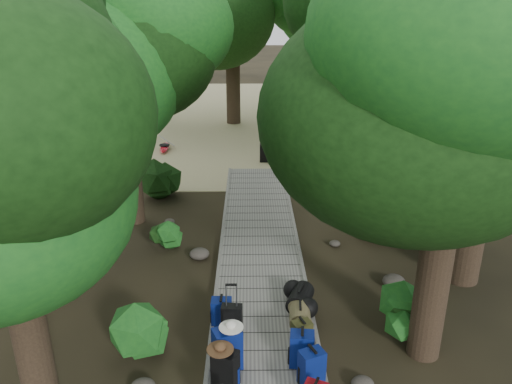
{
  "coord_description": "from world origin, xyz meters",
  "views": [
    {
      "loc": [
        -0.24,
        -10.12,
        5.86
      ],
      "look_at": [
        -0.07,
        2.4,
        1.0
      ],
      "focal_mm": 35.0,
      "sensor_mm": 36.0,
      "label": 1
    }
  ],
  "objects_px": {
    "lone_suitcase_on_sand": "(266,153)",
    "kayak": "(165,146)",
    "backpack_right_d": "(302,332)",
    "duffel_right_khaki": "(300,315)",
    "sun_lounger": "(354,147)",
    "backpack_left_c": "(227,347)",
    "backpack_right_c": "(302,347)",
    "duffel_right_black": "(300,298)",
    "suitcase_on_boardwalk": "(232,319)",
    "backpack_left_d": "(222,310)",
    "backpack_left_b": "(225,367)",
    "backpack_right_b": "(312,366)"
  },
  "relations": [
    {
      "from": "backpack_left_b",
      "to": "backpack_left_d",
      "type": "bearing_deg",
      "value": 117.09
    },
    {
      "from": "duffel_right_khaki",
      "to": "backpack_right_b",
      "type": "bearing_deg",
      "value": -84.64
    },
    {
      "from": "backpack_right_c",
      "to": "duffel_right_khaki",
      "type": "relative_size",
      "value": 1.14
    },
    {
      "from": "duffel_right_black",
      "to": "kayak",
      "type": "height_order",
      "value": "duffel_right_black"
    },
    {
      "from": "backpack_left_c",
      "to": "backpack_left_d",
      "type": "height_order",
      "value": "backpack_left_c"
    },
    {
      "from": "duffel_right_khaki",
      "to": "sun_lounger",
      "type": "height_order",
      "value": "sun_lounger"
    },
    {
      "from": "kayak",
      "to": "backpack_left_c",
      "type": "bearing_deg",
      "value": -80.13
    },
    {
      "from": "backpack_left_b",
      "to": "backpack_left_d",
      "type": "height_order",
      "value": "backpack_left_b"
    },
    {
      "from": "backpack_left_b",
      "to": "kayak",
      "type": "distance_m",
      "value": 13.97
    },
    {
      "from": "backpack_left_b",
      "to": "backpack_left_d",
      "type": "relative_size",
      "value": 1.25
    },
    {
      "from": "backpack_left_c",
      "to": "backpack_right_c",
      "type": "height_order",
      "value": "backpack_left_c"
    },
    {
      "from": "duffel_right_khaki",
      "to": "suitcase_on_boardwalk",
      "type": "xyz_separation_m",
      "value": [
        -1.27,
        -0.24,
        0.09
      ]
    },
    {
      "from": "backpack_left_c",
      "to": "suitcase_on_boardwalk",
      "type": "bearing_deg",
      "value": 64.72
    },
    {
      "from": "backpack_right_d",
      "to": "duffel_right_khaki",
      "type": "relative_size",
      "value": 0.84
    },
    {
      "from": "duffel_right_black",
      "to": "lone_suitcase_on_sand",
      "type": "relative_size",
      "value": 0.98
    },
    {
      "from": "backpack_left_c",
      "to": "duffel_right_khaki",
      "type": "relative_size",
      "value": 1.39
    },
    {
      "from": "backpack_left_c",
      "to": "backpack_right_c",
      "type": "relative_size",
      "value": 1.22
    },
    {
      "from": "kayak",
      "to": "sun_lounger",
      "type": "xyz_separation_m",
      "value": [
        7.66,
        -0.83,
        0.17
      ]
    },
    {
      "from": "backpack_left_d",
      "to": "backpack_left_c",
      "type": "bearing_deg",
      "value": -81.31
    },
    {
      "from": "backpack_left_b",
      "to": "backpack_right_d",
      "type": "height_order",
      "value": "backpack_left_b"
    },
    {
      "from": "duffel_right_khaki",
      "to": "backpack_right_c",
      "type": "bearing_deg",
      "value": -89.89
    },
    {
      "from": "lone_suitcase_on_sand",
      "to": "kayak",
      "type": "bearing_deg",
      "value": 159.73
    },
    {
      "from": "backpack_left_c",
      "to": "backpack_right_d",
      "type": "height_order",
      "value": "backpack_left_c"
    },
    {
      "from": "backpack_right_c",
      "to": "backpack_right_d",
      "type": "height_order",
      "value": "backpack_right_c"
    },
    {
      "from": "backpack_left_b",
      "to": "backpack_right_d",
      "type": "relative_size",
      "value": 1.43
    },
    {
      "from": "backpack_right_b",
      "to": "backpack_right_d",
      "type": "bearing_deg",
      "value": 69.66
    },
    {
      "from": "backpack_right_d",
      "to": "duffel_right_khaki",
      "type": "bearing_deg",
      "value": 66.69
    },
    {
      "from": "backpack_right_d",
      "to": "kayak",
      "type": "distance_m",
      "value": 13.35
    },
    {
      "from": "backpack_left_b",
      "to": "suitcase_on_boardwalk",
      "type": "distance_m",
      "value": 1.35
    },
    {
      "from": "duffel_right_khaki",
      "to": "lone_suitcase_on_sand",
      "type": "xyz_separation_m",
      "value": [
        -0.32,
        10.41,
        0.05
      ]
    },
    {
      "from": "backpack_right_d",
      "to": "kayak",
      "type": "xyz_separation_m",
      "value": [
        -4.42,
        12.6,
        -0.2
      ]
    },
    {
      "from": "backpack_right_b",
      "to": "backpack_right_c",
      "type": "bearing_deg",
      "value": 80.22
    },
    {
      "from": "backpack_right_b",
      "to": "suitcase_on_boardwalk",
      "type": "distance_m",
      "value": 1.85
    },
    {
      "from": "backpack_right_b",
      "to": "backpack_left_c",
      "type": "bearing_deg",
      "value": 140.42
    },
    {
      "from": "backpack_right_c",
      "to": "duffel_right_black",
      "type": "distance_m",
      "value": 1.65
    },
    {
      "from": "backpack_left_b",
      "to": "backpack_left_c",
      "type": "height_order",
      "value": "backpack_left_c"
    },
    {
      "from": "backpack_right_c",
      "to": "sun_lounger",
      "type": "distance_m",
      "value": 12.73
    },
    {
      "from": "backpack_left_b",
      "to": "kayak",
      "type": "xyz_separation_m",
      "value": [
        -3.12,
        13.61,
        -0.31
      ]
    },
    {
      "from": "duffel_right_black",
      "to": "suitcase_on_boardwalk",
      "type": "relative_size",
      "value": 1.17
    },
    {
      "from": "backpack_left_c",
      "to": "backpack_right_d",
      "type": "relative_size",
      "value": 1.64
    },
    {
      "from": "duffel_right_black",
      "to": "sun_lounger",
      "type": "bearing_deg",
      "value": 92.87
    },
    {
      "from": "backpack_left_b",
      "to": "lone_suitcase_on_sand",
      "type": "distance_m",
      "value": 12.04
    },
    {
      "from": "suitcase_on_boardwalk",
      "to": "lone_suitcase_on_sand",
      "type": "distance_m",
      "value": 10.69
    },
    {
      "from": "backpack_left_c",
      "to": "kayak",
      "type": "xyz_separation_m",
      "value": [
        -3.13,
        13.19,
        -0.36
      ]
    },
    {
      "from": "backpack_left_c",
      "to": "duffel_right_black",
      "type": "relative_size",
      "value": 1.22
    },
    {
      "from": "backpack_right_c",
      "to": "kayak",
      "type": "xyz_separation_m",
      "value": [
        -4.36,
        13.13,
        -0.29
      ]
    },
    {
      "from": "backpack_left_c",
      "to": "lone_suitcase_on_sand",
      "type": "height_order",
      "value": "backpack_left_c"
    },
    {
      "from": "backpack_right_b",
      "to": "backpack_right_d",
      "type": "height_order",
      "value": "backpack_right_b"
    },
    {
      "from": "backpack_left_b",
      "to": "suitcase_on_boardwalk",
      "type": "relative_size",
      "value": 1.25
    },
    {
      "from": "backpack_left_c",
      "to": "duffel_right_khaki",
      "type": "bearing_deg",
      "value": 19.08
    }
  ]
}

